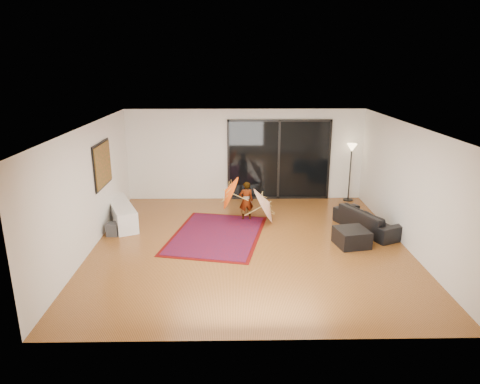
{
  "coord_description": "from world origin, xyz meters",
  "views": [
    {
      "loc": [
        -0.38,
        -8.96,
        3.96
      ],
      "look_at": [
        -0.21,
        0.52,
        1.1
      ],
      "focal_mm": 32.0,
      "sensor_mm": 36.0,
      "label": 1
    }
  ],
  "objects_px": {
    "media_console": "(121,213)",
    "child": "(246,201)",
    "sofa": "(368,220)",
    "ottoman": "(352,237)"
  },
  "relations": [
    {
      "from": "sofa",
      "to": "child",
      "type": "xyz_separation_m",
      "value": [
        -2.98,
        0.81,
        0.25
      ]
    },
    {
      "from": "media_console",
      "to": "child",
      "type": "bearing_deg",
      "value": -20.61
    },
    {
      "from": "child",
      "to": "sofa",
      "type": "bearing_deg",
      "value": 156.28
    },
    {
      "from": "media_console",
      "to": "sofa",
      "type": "bearing_deg",
      "value": -29.64
    },
    {
      "from": "media_console",
      "to": "child",
      "type": "xyz_separation_m",
      "value": [
        3.22,
        0.19,
        0.25
      ]
    },
    {
      "from": "media_console",
      "to": "sofa",
      "type": "height_order",
      "value": "sofa"
    },
    {
      "from": "sofa",
      "to": "ottoman",
      "type": "relative_size",
      "value": 2.73
    },
    {
      "from": "ottoman",
      "to": "child",
      "type": "bearing_deg",
      "value": 143.59
    },
    {
      "from": "media_console",
      "to": "child",
      "type": "distance_m",
      "value": 3.24
    },
    {
      "from": "ottoman",
      "to": "child",
      "type": "xyz_separation_m",
      "value": [
        -2.33,
        1.72,
        0.32
      ]
    }
  ]
}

